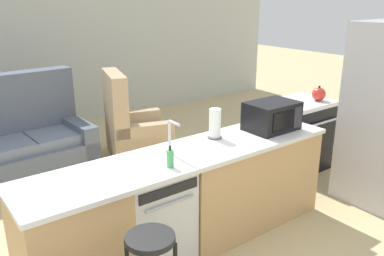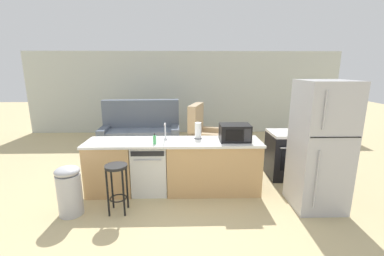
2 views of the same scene
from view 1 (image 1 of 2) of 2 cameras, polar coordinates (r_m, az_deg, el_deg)
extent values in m
plane|color=tan|center=(3.81, -2.37, -16.62)|extent=(24.00, 24.00, 0.00)
cube|color=beige|center=(7.14, -20.41, 10.07)|extent=(10.00, 0.06, 2.60)
cube|color=tan|center=(3.23, -16.55, -15.41)|extent=(0.75, 0.62, 0.86)
cube|color=tan|center=(4.06, 7.23, -7.46)|extent=(1.55, 0.62, 0.86)
cube|color=white|center=(3.47, -0.52, -3.76)|extent=(2.94, 0.66, 0.04)
cube|color=brown|center=(3.86, -0.48, -15.38)|extent=(2.86, 0.56, 0.08)
cube|color=silver|center=(3.47, -5.92, -12.30)|extent=(0.58, 0.58, 0.84)
cube|color=black|center=(3.08, -3.22, -8.81)|extent=(0.52, 0.01, 0.08)
cylinder|color=#B2B2B7|center=(3.12, -3.04, -10.54)|extent=(0.44, 0.02, 0.02)
cube|color=black|center=(5.47, 14.71, -1.10)|extent=(0.76, 0.64, 0.85)
cube|color=black|center=(5.27, 17.50, -1.58)|extent=(0.53, 0.01, 0.43)
cylinder|color=silver|center=(5.19, 17.95, 0.73)|extent=(0.61, 0.03, 0.03)
cube|color=silver|center=(5.34, 15.09, 3.47)|extent=(0.76, 0.64, 0.05)
torus|color=black|center=(5.13, 15.05, 3.09)|extent=(0.16, 0.16, 0.01)
torus|color=black|center=(5.39, 17.30, 3.63)|extent=(0.16, 0.16, 0.01)
torus|color=black|center=(5.28, 12.87, 3.69)|extent=(0.16, 0.16, 0.01)
torus|color=black|center=(5.54, 15.17, 4.19)|extent=(0.16, 0.16, 0.01)
cube|color=black|center=(4.08, 11.12, 1.68)|extent=(0.50, 0.36, 0.28)
cube|color=black|center=(3.93, 12.66, 0.95)|extent=(0.27, 0.01, 0.18)
cube|color=#2D2D33|center=(4.10, 14.62, 1.48)|extent=(0.11, 0.01, 0.21)
cylinder|color=silver|center=(3.44, -3.12, -3.39)|extent=(0.07, 0.07, 0.03)
cylinder|color=silver|center=(3.38, -3.17, -1.11)|extent=(0.02, 0.02, 0.26)
cylinder|color=silver|center=(3.29, -2.52, 0.71)|extent=(0.02, 0.14, 0.02)
cylinder|color=#4C4C51|center=(3.81, 3.21, -1.31)|extent=(0.14, 0.14, 0.01)
cylinder|color=white|center=(3.77, 3.24, 0.71)|extent=(0.11, 0.11, 0.27)
cylinder|color=#4CB266|center=(3.16, -3.07, -4.33)|extent=(0.06, 0.06, 0.14)
cylinder|color=black|center=(3.12, -3.10, -2.84)|extent=(0.02, 0.02, 0.04)
sphere|color=red|center=(5.37, 17.37, 4.56)|extent=(0.17, 0.17, 0.17)
sphere|color=black|center=(5.35, 17.47, 5.55)|extent=(0.03, 0.03, 0.03)
cone|color=red|center=(5.43, 17.89, 4.84)|extent=(0.08, 0.04, 0.06)
cylinder|color=black|center=(2.66, -5.89, -15.21)|extent=(0.32, 0.32, 0.04)
cube|color=#515B6B|center=(5.37, -24.37, -5.00)|extent=(2.04, 0.99, 0.42)
cube|color=#515B6B|center=(5.60, -15.71, -1.97)|extent=(0.24, 0.91, 0.62)
cube|color=slate|center=(5.23, -24.60, -2.45)|extent=(0.59, 0.66, 0.12)
cube|color=slate|center=(5.38, -19.01, -1.21)|extent=(0.59, 0.66, 0.12)
cube|color=tan|center=(5.81, -7.44, -1.84)|extent=(1.01, 1.05, 0.40)
cube|color=tan|center=(5.63, -10.58, 1.64)|extent=(0.44, 0.87, 1.20)
cube|color=tan|center=(5.47, -6.66, -2.27)|extent=(0.81, 0.39, 0.55)
cube|color=tan|center=(6.10, -8.20, -0.12)|extent=(0.81, 0.39, 0.55)
camera|label=2|loc=(2.64, 88.47, -1.36)|focal=24.00mm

